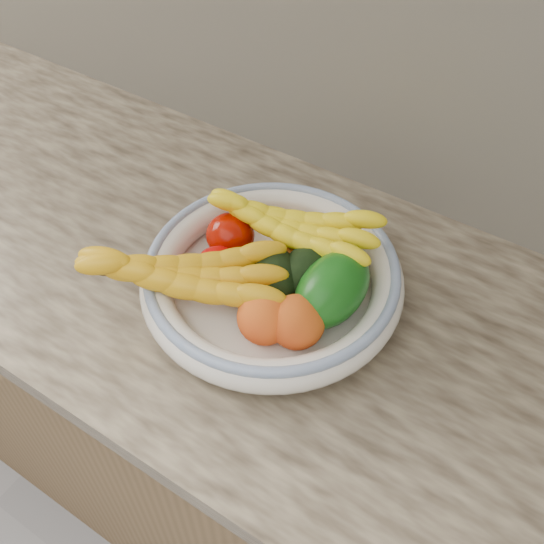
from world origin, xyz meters
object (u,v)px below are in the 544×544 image
at_px(green_mango, 332,289).
at_px(banana_bunch_back, 291,230).
at_px(banana_bunch_front, 184,278).
at_px(fruit_bowl, 272,277).

bearing_deg(green_mango, banana_bunch_back, 153.44).
distance_m(banana_bunch_back, banana_bunch_front, 0.18).
bearing_deg(banana_bunch_front, green_mango, -3.30).
distance_m(fruit_bowl, banana_bunch_back, 0.08).
bearing_deg(fruit_bowl, banana_bunch_back, 97.22).
bearing_deg(banana_bunch_front, banana_bunch_back, 31.85).
bearing_deg(banana_bunch_back, banana_bunch_front, -126.90).
xyz_separation_m(green_mango, banana_bunch_back, (-0.10, 0.06, 0.01)).
bearing_deg(green_mango, fruit_bowl, -173.14).
relative_size(fruit_bowl, banana_bunch_back, 1.38).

